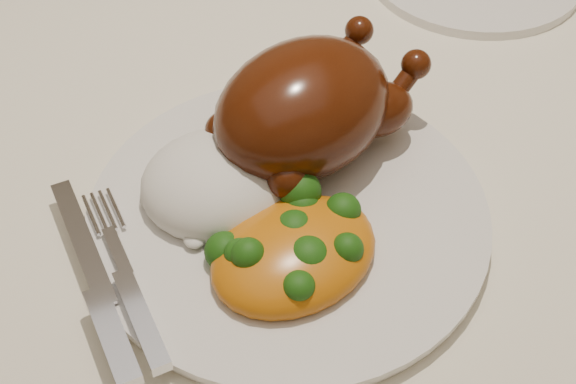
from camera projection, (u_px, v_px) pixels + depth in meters
name	position (u px, v px, depth m)	size (l,w,h in m)	color
dining_table	(199.00, 200.00, 0.74)	(1.60, 0.90, 0.76)	brown
tablecloth	(192.00, 142.00, 0.68)	(1.73, 1.03, 0.18)	silver
dinner_plate	(288.00, 216.00, 0.58)	(0.28, 0.28, 0.01)	silver
roast_chicken	(307.00, 106.00, 0.58)	(0.19, 0.15, 0.09)	#491B07
rice_mound	(218.00, 184.00, 0.58)	(0.13, 0.12, 0.06)	white
mac_and_cheese	(297.00, 247.00, 0.54)	(0.14, 0.12, 0.05)	orange
cutlery	(116.00, 297.00, 0.52)	(0.04, 0.18, 0.01)	silver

